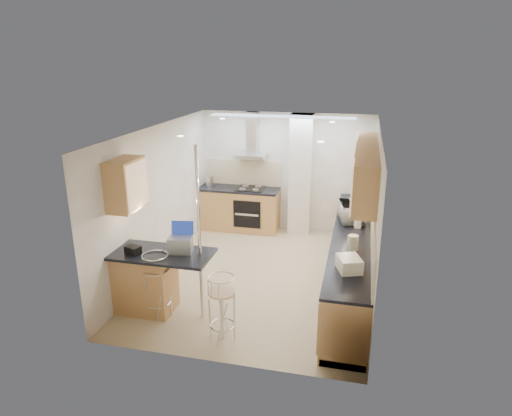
% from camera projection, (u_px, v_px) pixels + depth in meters
% --- Properties ---
extents(ground, '(4.80, 4.80, 0.00)m').
position_uv_depth(ground, '(261.00, 276.00, 7.82)').
color(ground, '#CBBA87').
rests_on(ground, ground).
extents(room_shell, '(3.64, 4.84, 2.51)m').
position_uv_depth(room_shell, '(285.00, 184.00, 7.62)').
color(room_shell, silver).
rests_on(room_shell, ground).
extents(right_counter, '(0.63, 4.40, 0.92)m').
position_uv_depth(right_counter, '(351.00, 259.00, 7.35)').
color(right_counter, tan).
rests_on(right_counter, ground).
extents(back_counter, '(1.70, 0.63, 0.92)m').
position_uv_depth(back_counter, '(239.00, 209.00, 9.83)').
color(back_counter, tan).
rests_on(back_counter, ground).
extents(peninsula, '(1.47, 0.72, 0.94)m').
position_uv_depth(peninsula, '(163.00, 282.00, 6.58)').
color(peninsula, tan).
rests_on(peninsula, ground).
extents(microwave, '(0.50, 0.64, 0.32)m').
position_uv_depth(microwave, '(352.00, 212.00, 7.69)').
color(microwave, silver).
rests_on(microwave, right_counter).
extents(laptop, '(0.37, 0.30, 0.23)m').
position_uv_depth(laptop, '(180.00, 245.00, 6.42)').
color(laptop, '#969A9E').
rests_on(laptop, peninsula).
extents(bag, '(0.24, 0.21, 0.11)m').
position_uv_depth(bag, '(133.00, 250.00, 6.39)').
color(bag, black).
rests_on(bag, peninsula).
extents(bar_stool_near, '(0.45, 0.45, 0.98)m').
position_uv_depth(bar_stool_near, '(157.00, 286.00, 6.45)').
color(bar_stool_near, tan).
rests_on(bar_stool_near, ground).
extents(bar_stool_end, '(0.51, 0.51, 0.92)m').
position_uv_depth(bar_stool_end, '(222.00, 308.00, 5.93)').
color(bar_stool_end, tan).
rests_on(bar_stool_end, ground).
extents(jar_a, '(0.13, 0.13, 0.18)m').
position_uv_depth(jar_a, '(358.00, 222.00, 7.42)').
color(jar_a, white).
rests_on(jar_a, right_counter).
extents(jar_b, '(0.11, 0.11, 0.15)m').
position_uv_depth(jar_b, '(362.00, 219.00, 7.60)').
color(jar_b, white).
rests_on(jar_b, right_counter).
extents(jar_c, '(0.15, 0.15, 0.22)m').
position_uv_depth(jar_c, '(353.00, 243.00, 6.54)').
color(jar_c, '#C0BA99').
rests_on(jar_c, right_counter).
extents(jar_d, '(0.13, 0.13, 0.14)m').
position_uv_depth(jar_d, '(351.00, 240.00, 6.73)').
color(jar_d, silver).
rests_on(jar_d, right_counter).
extents(bread_bin, '(0.38, 0.42, 0.18)m').
position_uv_depth(bread_bin, '(349.00, 264.00, 5.92)').
color(bread_bin, white).
rests_on(bread_bin, right_counter).
extents(kettle, '(0.16, 0.16, 0.22)m').
position_uv_depth(kettle, '(210.00, 181.00, 9.81)').
color(kettle, silver).
rests_on(kettle, back_counter).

